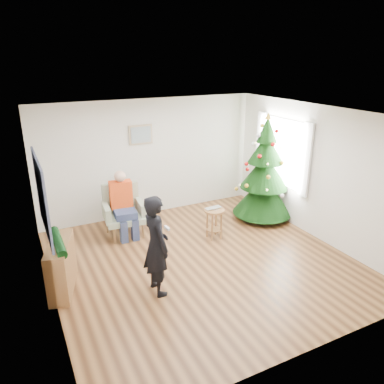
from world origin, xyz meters
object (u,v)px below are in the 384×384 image
christmas_tree (264,173)px  armchair (124,217)px  stool (214,223)px  standing_man (156,245)px  console (62,266)px

christmas_tree → armchair: christmas_tree is taller
stool → standing_man: size_ratio=0.39×
christmas_tree → standing_man: 3.52m
standing_man → console: size_ratio=1.58×
standing_man → console: bearing=58.3°
stool → standing_man: (-1.68, -1.18, 0.48)m
armchair → standing_man: size_ratio=0.64×
standing_man → christmas_tree: bearing=-66.6°
christmas_tree → standing_man: bearing=-153.4°
stool → armchair: armchair is taller
stool → armchair: size_ratio=0.60×
stool → standing_man: bearing=-144.9°
armchair → stool: bearing=-26.5°
stool → console: bearing=-171.0°
stool → armchair: bearing=147.6°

